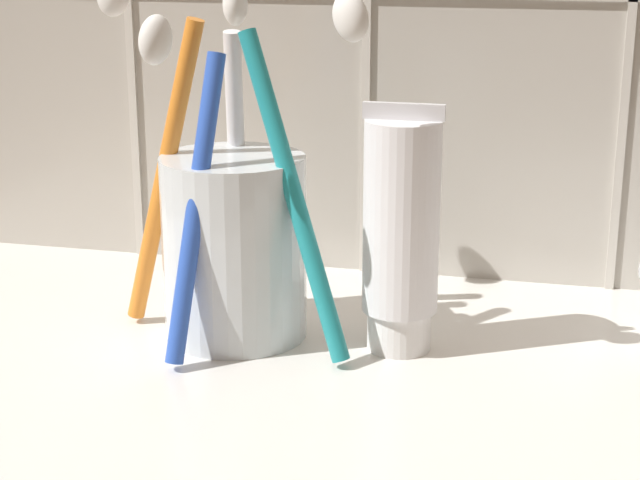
{
  "coord_description": "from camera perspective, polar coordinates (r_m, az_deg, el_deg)",
  "views": [
    {
      "loc": [
        13.01,
        -43.11,
        23.0
      ],
      "look_at": [
        2.3,
        2.52,
        8.58
      ],
      "focal_mm": 60.0,
      "sensor_mm": 36.0,
      "label": 1
    }
  ],
  "objects": [
    {
      "name": "toothbrush_cup",
      "position": [
        0.54,
        -4.67,
        0.29
      ],
      "size": [
        15.09,
        12.32,
        18.41
      ],
      "color": "silver",
      "rests_on": "sink_counter"
    },
    {
      "name": "toothpaste_tube",
      "position": [
        0.52,
        4.35,
        0.45
      ],
      "size": [
        3.93,
        3.74,
        12.41
      ],
      "color": "white",
      "rests_on": "sink_counter"
    },
    {
      "name": "sink_counter",
      "position": [
        0.5,
        -3.26,
        -8.97
      ],
      "size": [
        58.21,
        36.78,
        2.0
      ],
      "primitive_type": "cube",
      "color": "silver",
      "rests_on": "ground"
    }
  ]
}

